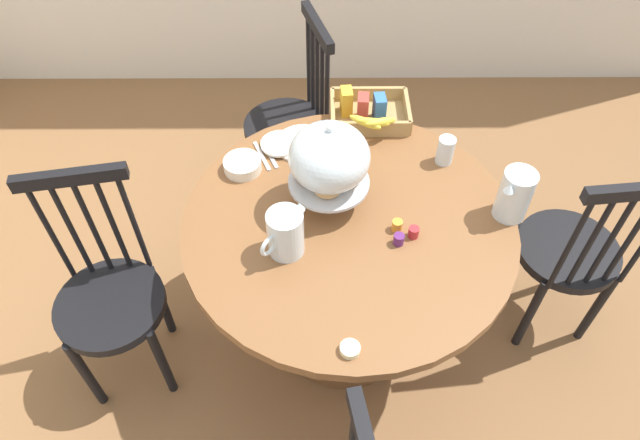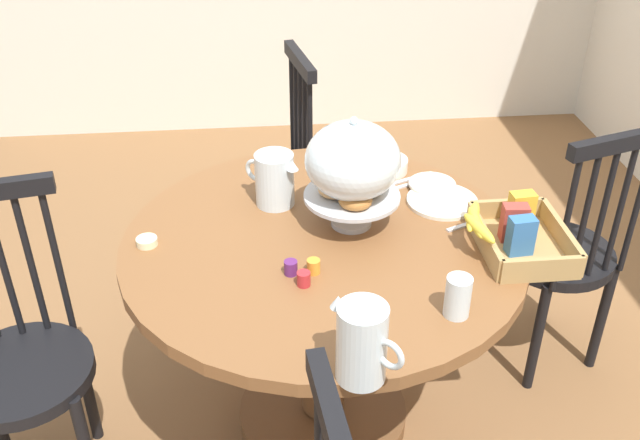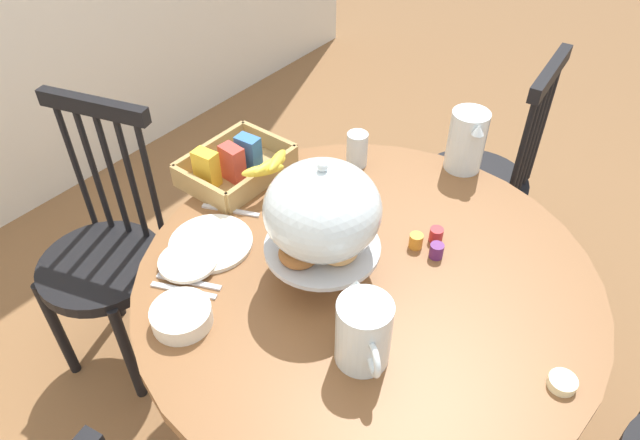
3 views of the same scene
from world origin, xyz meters
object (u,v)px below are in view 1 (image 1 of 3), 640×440
(cereal_basket, at_px, (368,112))
(windsor_chair_facing_door, at_px, (291,125))
(windsor_chair_far_side, at_px, (111,299))
(china_plate_large, at_px, (303,144))
(china_plate_small, at_px, (280,144))
(dining_table, at_px, (347,259))
(milk_pitcher, at_px, (285,235))
(pastry_stand_with_dome, at_px, (329,160))
(cereal_bowl, at_px, (242,165))
(windsor_chair_by_cabinet, at_px, (570,255))
(drinking_glass, at_px, (445,150))
(orange_juice_pitcher, at_px, (514,196))
(butter_dish, at_px, (350,349))

(cereal_basket, bearing_deg, windsor_chair_facing_door, 135.98)
(windsor_chair_far_side, height_order, china_plate_large, windsor_chair_far_side)
(cereal_basket, distance_m, china_plate_small, 0.38)
(dining_table, height_order, milk_pitcher, milk_pitcher)
(milk_pitcher, distance_m, china_plate_small, 0.51)
(windsor_chair_far_side, bearing_deg, dining_table, 8.62)
(pastry_stand_with_dome, height_order, cereal_bowl, pastry_stand_with_dome)
(dining_table, height_order, windsor_chair_by_cabinet, windsor_chair_by_cabinet)
(windsor_chair_by_cabinet, height_order, windsor_chair_facing_door, same)
(cereal_basket, bearing_deg, pastry_stand_with_dome, -110.41)
(china_plate_large, bearing_deg, china_plate_small, -172.64)
(pastry_stand_with_dome, xyz_separation_m, drinking_glass, (0.44, 0.20, -0.14))
(china_plate_small, bearing_deg, cereal_basket, 23.94)
(windsor_chair_facing_door, distance_m, drinking_glass, 0.89)
(windsor_chair_far_side, bearing_deg, pastry_stand_with_dome, 15.47)
(drinking_glass, bearing_deg, china_plate_large, 169.78)
(china_plate_small, bearing_deg, pastry_stand_with_dome, -57.37)
(cereal_basket, bearing_deg, drinking_glass, -41.07)
(milk_pitcher, height_order, cereal_basket, milk_pitcher)
(drinking_glass, bearing_deg, pastry_stand_with_dome, -155.20)
(windsor_chair_far_side, bearing_deg, windsor_chair_facing_door, 57.08)
(pastry_stand_with_dome, distance_m, milk_pitcher, 0.29)
(windsor_chair_facing_door, xyz_separation_m, windsor_chair_far_side, (-0.63, -0.98, 0.00))
(milk_pitcher, xyz_separation_m, china_plate_large, (0.05, 0.52, -0.07))
(dining_table, xyz_separation_m, milk_pitcher, (-0.21, -0.13, 0.30))
(dining_table, xyz_separation_m, windsor_chair_by_cabinet, (0.88, 0.06, -0.07))
(china_plate_large, xyz_separation_m, drinking_glass, (0.53, -0.10, 0.05))
(windsor_chair_by_cabinet, bearing_deg, drinking_glass, 156.04)
(windsor_chair_by_cabinet, relative_size, orange_juice_pitcher, 5.11)
(milk_pitcher, bearing_deg, butter_dish, -62.28)
(windsor_chair_by_cabinet, height_order, drinking_glass, windsor_chair_by_cabinet)
(cereal_basket, relative_size, cereal_bowl, 2.26)
(pastry_stand_with_dome, distance_m, orange_juice_pitcher, 0.64)
(pastry_stand_with_dome, height_order, milk_pitcher, pastry_stand_with_dome)
(windsor_chair_far_side, height_order, milk_pitcher, windsor_chair_far_side)
(pastry_stand_with_dome, xyz_separation_m, cereal_bowl, (-0.32, 0.16, -0.17))
(cereal_basket, bearing_deg, dining_table, -100.08)
(cereal_bowl, bearing_deg, drinking_glass, 3.06)
(cereal_bowl, bearing_deg, windsor_chair_far_side, -141.67)
(dining_table, bearing_deg, orange_juice_pitcher, 2.81)
(china_plate_small, bearing_deg, windsor_chair_far_side, -140.61)
(china_plate_large, height_order, butter_dish, butter_dish)
(orange_juice_pitcher, bearing_deg, butter_dish, -137.30)
(pastry_stand_with_dome, xyz_separation_m, china_plate_large, (-0.09, 0.30, -0.19))
(windsor_chair_by_cabinet, relative_size, china_plate_large, 4.43)
(windsor_chair_by_cabinet, height_order, cereal_bowl, windsor_chair_by_cabinet)
(butter_dish, bearing_deg, drinking_glass, 64.14)
(windsor_chair_far_side, bearing_deg, cereal_basket, 34.43)
(orange_juice_pitcher, bearing_deg, dining_table, -177.19)
(dining_table, xyz_separation_m, china_plate_small, (-0.25, 0.38, 0.24))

